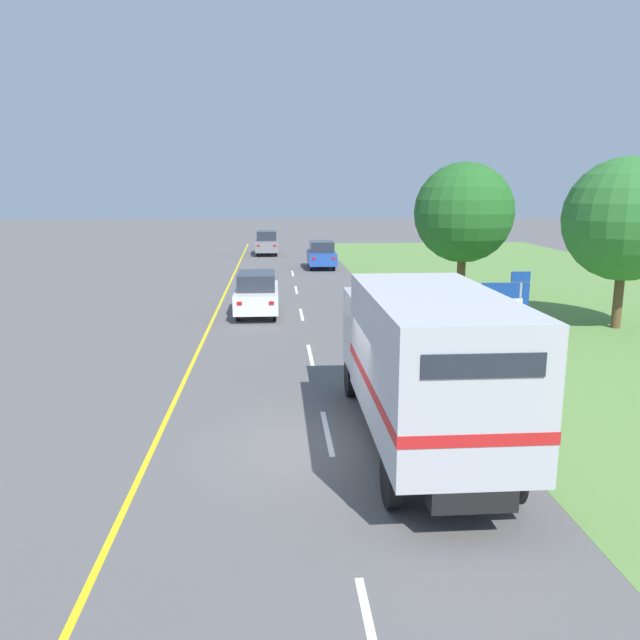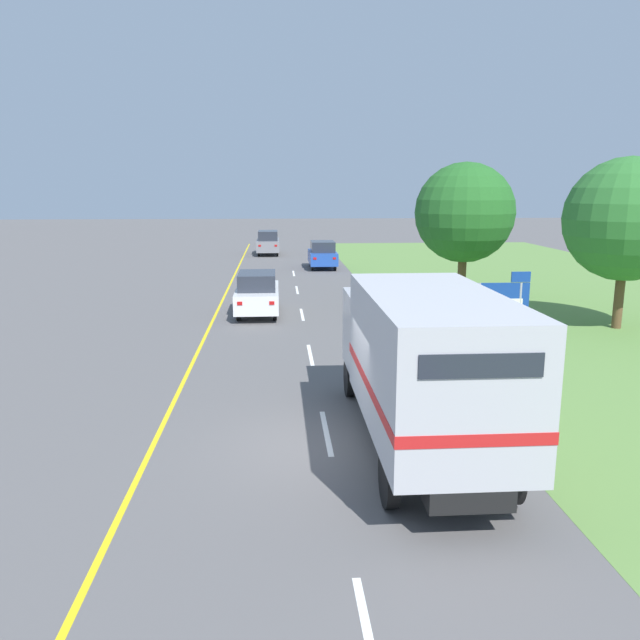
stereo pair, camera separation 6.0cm
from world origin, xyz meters
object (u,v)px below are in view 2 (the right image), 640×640
at_px(highway_sign, 500,305).
at_px(roadside_tree_mid, 465,213).
at_px(lead_car_blue_ahead, 322,254).
at_px(lead_car_grey_ahead, 268,242).
at_px(lead_car_white, 257,293).
at_px(horse_trailer_truck, 421,359).
at_px(roadside_tree_near, 627,220).

height_order(highway_sign, roadside_tree_mid, roadside_tree_mid).
bearing_deg(lead_car_blue_ahead, lead_car_grey_ahead, 112.24).
bearing_deg(roadside_tree_mid, lead_car_white, -160.62).
distance_m(horse_trailer_truck, lead_car_grey_ahead, 39.27).
xyz_separation_m(highway_sign, roadside_tree_near, (6.20, 4.18, 2.38)).
relative_size(lead_car_blue_ahead, roadside_tree_near, 0.61).
bearing_deg(lead_car_grey_ahead, lead_car_blue_ahead, -67.76).
xyz_separation_m(lead_car_blue_ahead, roadside_tree_mid, (6.00, -11.99, 3.21)).
distance_m(horse_trailer_truck, highway_sign, 7.66).
bearing_deg(horse_trailer_truck, roadside_tree_near, 46.45).
xyz_separation_m(horse_trailer_truck, lead_car_white, (-3.75, 14.39, -0.99)).
bearing_deg(horse_trailer_truck, lead_car_white, 104.60).
relative_size(lead_car_blue_ahead, highway_sign, 1.42).
xyz_separation_m(lead_car_blue_ahead, highway_sign, (3.82, -23.34, 0.84)).
relative_size(horse_trailer_truck, lead_car_white, 1.77).
distance_m(roadside_tree_near, roadside_tree_mid, 8.21).
bearing_deg(highway_sign, roadside_tree_near, 34.03).
relative_size(lead_car_white, lead_car_grey_ahead, 0.97).
bearing_deg(lead_car_grey_ahead, horse_trailer_truck, -84.74).
bearing_deg(lead_car_grey_ahead, highway_sign, -76.87).
height_order(lead_car_white, highway_sign, highway_sign).
bearing_deg(highway_sign, lead_car_white, 134.59).
bearing_deg(roadside_tree_mid, lead_car_blue_ahead, 116.56).
xyz_separation_m(lead_car_white, roadside_tree_mid, (9.92, 3.49, 3.21)).
relative_size(horse_trailer_truck, highway_sign, 2.78).
relative_size(lead_car_grey_ahead, roadside_tree_near, 0.70).
xyz_separation_m(lead_car_blue_ahead, lead_car_grey_ahead, (-3.77, 9.23, 0.04)).
bearing_deg(lead_car_white, roadside_tree_mid, 19.38).
distance_m(lead_car_blue_ahead, highway_sign, 23.66).
bearing_deg(roadside_tree_near, horse_trailer_truck, -133.55).
height_order(lead_car_grey_ahead, roadside_tree_mid, roadside_tree_mid).
relative_size(horse_trailer_truck, roadside_tree_mid, 1.19).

